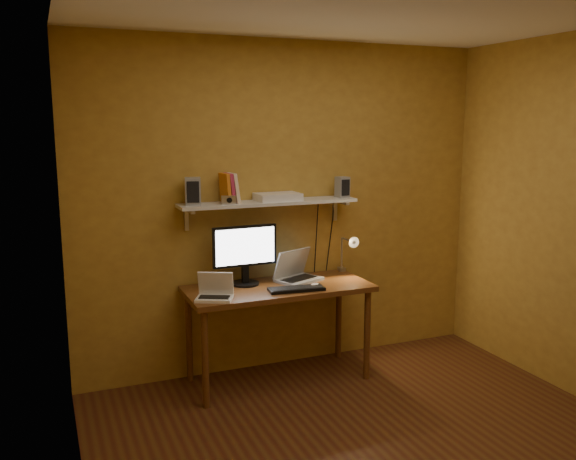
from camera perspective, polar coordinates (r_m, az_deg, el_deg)
name	(u,v)px	position (r m, az deg, el deg)	size (l,w,h in m)	color
room	(395,244)	(3.46, 9.94, -1.31)	(3.44, 3.24, 2.64)	#553215
desk	(278,297)	(4.64, -0.91, -6.28)	(1.40, 0.60, 0.75)	brown
wall_shelf	(269,203)	(4.67, -1.81, 2.54)	(1.40, 0.25, 0.21)	silver
monitor	(245,252)	(4.61, -4.05, -2.04)	(0.50, 0.22, 0.46)	black
laptop	(296,272)	(4.77, 0.71, -3.96)	(0.40, 0.35, 0.24)	gray
netbook	(215,291)	(4.31, -6.85, -5.73)	(0.30, 0.27, 0.19)	white
keyboard	(296,289)	(4.50, 0.79, -5.54)	(0.41, 0.14, 0.02)	black
mouse	(315,285)	(4.58, 2.51, -5.19)	(0.09, 0.06, 0.03)	white
desk_lamp	(348,249)	(4.95, 5.67, -1.78)	(0.09, 0.23, 0.38)	silver
speaker_left	(193,191)	(4.50, -8.89, 3.61)	(0.11, 0.11, 0.20)	gray
speaker_right	(342,187)	(4.91, 5.10, 4.03)	(0.09, 0.09, 0.16)	gray
books	(229,188)	(4.56, -5.53, 3.92)	(0.13, 0.16, 0.23)	orange
shelf_camera	(229,200)	(4.50, -5.55, 2.82)	(0.11, 0.06, 0.06)	silver
router	(278,197)	(4.70, -0.97, 3.13)	(0.34, 0.22, 0.06)	white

